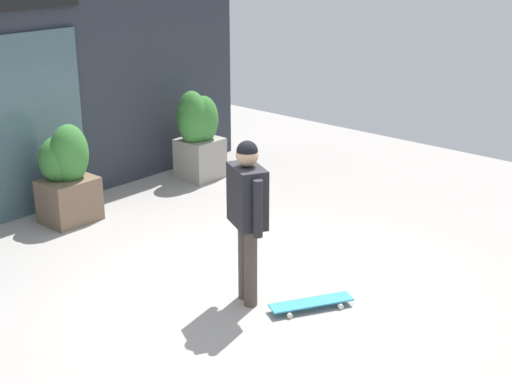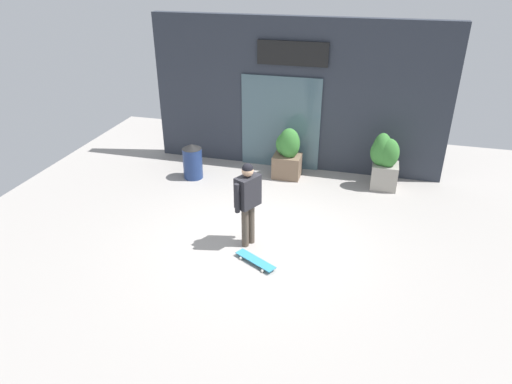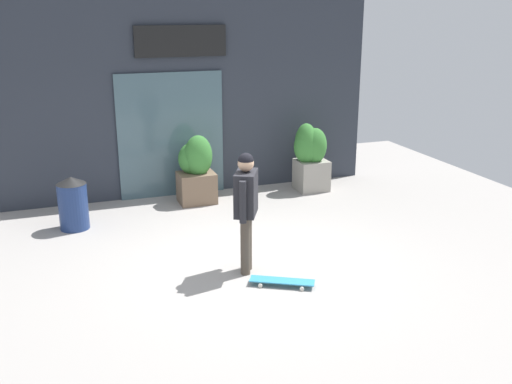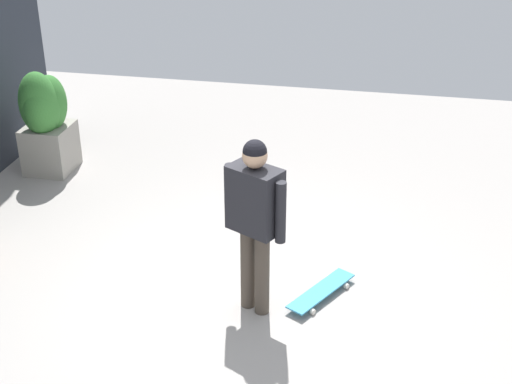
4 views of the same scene
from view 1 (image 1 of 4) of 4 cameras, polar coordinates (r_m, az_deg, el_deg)
The scene contains 6 objects.
ground_plane at distance 7.58m, azimuth -1.89°, elevation -7.30°, with size 12.00×12.00×0.00m, color #9E9993.
building_facade at distance 9.59m, azimuth -17.49°, elevation 8.91°, with size 7.09×0.31×3.61m.
skateboarder at distance 6.87m, azimuth -0.68°, elevation -1.11°, with size 0.44×0.57×1.64m.
skateboard at distance 7.14m, azimuth 4.32°, elevation -8.60°, with size 0.81×0.57×0.08m.
planter_box_left at distance 10.57m, azimuth -4.57°, elevation 4.75°, with size 0.67×0.54×1.31m.
planter_box_right at distance 9.29m, azimuth -14.54°, elevation 1.37°, with size 0.65×0.57×1.24m.
Camera 1 is at (-4.90, -4.64, 3.45)m, focal length 51.37 mm.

